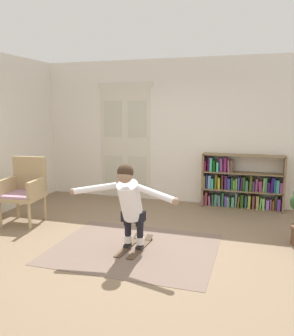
{
  "coord_description": "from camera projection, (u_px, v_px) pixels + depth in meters",
  "views": [
    {
      "loc": [
        1.48,
        -4.43,
        1.91
      ],
      "look_at": [
        -0.03,
        0.38,
        1.05
      ],
      "focal_mm": 37.37,
      "sensor_mm": 36.0,
      "label": 1
    }
  ],
  "objects": [
    {
      "name": "bookshelf",
      "position": [
        240.0,
        186.0,
        6.74
      ],
      "size": [
        1.54,
        0.3,
        1.05
      ],
      "color": "olive",
      "rests_on": "ground"
    },
    {
      "name": "back_wall",
      "position": [
        181.0,
        131.0,
        7.13
      ],
      "size": [
        6.0,
        0.1,
        2.9
      ],
      "primitive_type": "cube",
      "color": "silver",
      "rests_on": "ground"
    },
    {
      "name": "double_door",
      "position": [
        125.0,
        141.0,
        7.46
      ],
      "size": [
        1.22,
        0.05,
        2.45
      ],
      "color": "beige",
      "rests_on": "ground"
    },
    {
      "name": "ground_plane",
      "position": [
        141.0,
        246.0,
        4.92
      ],
      "size": [
        7.2,
        7.2,
        0.0
      ],
      "primitive_type": "plane",
      "color": "#7F684F"
    },
    {
      "name": "person_skier",
      "position": [
        129.0,
        200.0,
        4.58
      ],
      "size": [
        1.48,
        0.6,
        1.15
      ],
      "color": "white",
      "rests_on": "skis_pair"
    },
    {
      "name": "skis_pair",
      "position": [
        135.0,
        246.0,
        4.86
      ],
      "size": [
        0.31,
        0.8,
        0.07
      ],
      "color": "#503A28",
      "rests_on": "rug"
    },
    {
      "name": "wicker_chair",
      "position": [
        24.0,
        188.0,
        5.88
      ],
      "size": [
        0.66,
        0.66,
        1.1
      ],
      "color": "tan",
      "rests_on": "ground"
    },
    {
      "name": "rug",
      "position": [
        134.0,
        248.0,
        4.83
      ],
      "size": [
        2.22,
        1.8,
        0.01
      ],
      "primitive_type": "cube",
      "color": "#735E52",
      "rests_on": "ground"
    }
  ]
}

